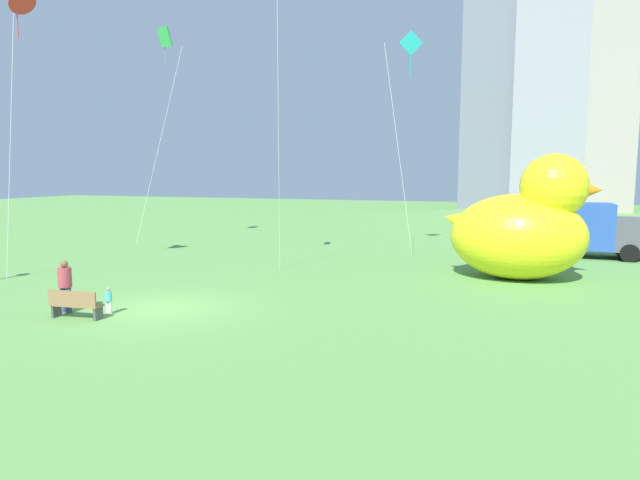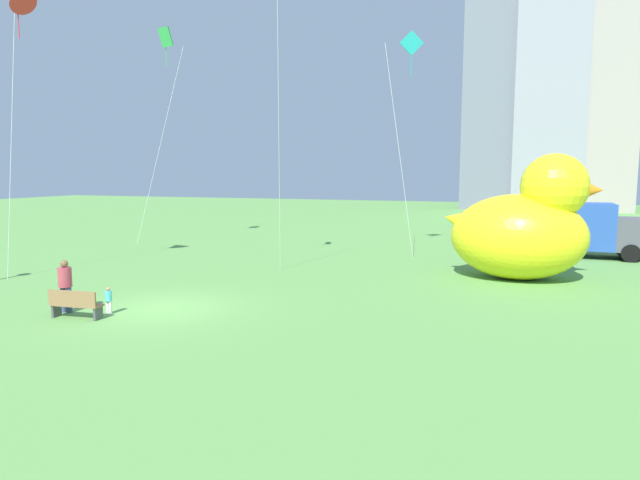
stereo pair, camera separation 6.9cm
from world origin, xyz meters
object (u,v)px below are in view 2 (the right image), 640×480
person_child (109,299)px  box_truck (581,230)px  giant_inflatable_duck (524,226)px  kite_green (166,38)px  person_adult (65,284)px  park_bench (75,304)px  kite_teal (411,53)px

person_child → box_truck: bearing=49.7°
giant_inflatable_duck → box_truck: size_ratio=1.01×
person_child → box_truck: box_truck is taller
box_truck → kite_green: size_ratio=0.48×
person_child → person_adult: bearing=-169.2°
person_adult → person_child: size_ratio=1.96×
giant_inflatable_duck → kite_green: bearing=167.1°
person_child → giant_inflatable_duck: 16.33m
person_adult → park_bench: bearing=-31.9°
person_adult → kite_green: kite_green is taller
person_child → kite_green: kite_green is taller
giant_inflatable_duck → kite_teal: bearing=138.9°
park_bench → kite_green: bearing=115.2°
kite_green → person_child: bearing=-61.9°
person_child → kite_green: 20.92m
person_child → kite_teal: size_ratio=0.07×
kite_green → person_adult: bearing=-66.7°
park_bench → giant_inflatable_duck: size_ratio=0.27×
box_truck → kite_green: bearing=-173.0°
person_child → kite_teal: bearing=67.2°
kite_teal → park_bench: bearing=-113.5°
giant_inflatable_duck → kite_teal: (-5.84, 5.10, 8.41)m
person_adult → box_truck: (16.76, 18.33, 0.51)m
box_truck → kite_teal: 12.94m
park_bench → box_truck: box_truck is taller
person_child → giant_inflatable_duck: bearing=40.3°
park_bench → kite_teal: kite_teal is taller
park_bench → box_truck: 24.69m
person_child → kite_teal: (6.55, 15.59, 10.16)m
person_adult → kite_teal: bearing=63.3°
giant_inflatable_duck → kite_green: 23.34m
person_adult → kite_green: (-6.65, 15.45, 11.45)m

